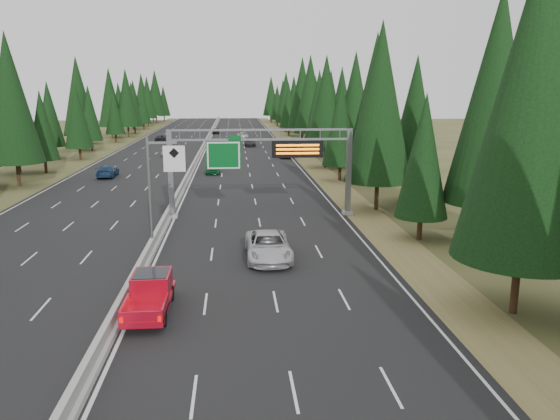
{
  "coord_description": "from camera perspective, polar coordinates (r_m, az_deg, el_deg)",
  "views": [
    {
      "loc": [
        5.9,
        -13.05,
        11.22
      ],
      "look_at": [
        8.71,
        20.0,
        3.9
      ],
      "focal_mm": 35.0,
      "sensor_mm": 36.0,
      "label": 1
    }
  ],
  "objects": [
    {
      "name": "car_onc_far",
      "position": [
        123.79,
        -12.22,
        7.36
      ],
      "size": [
        2.58,
        5.6,
        1.56
      ],
      "primitive_type": "imported",
      "rotation": [
        0.0,
        0.0,
        3.14
      ],
      "color": "black",
      "rests_on": "road"
    },
    {
      "name": "shoulder_right",
      "position": [
        94.48,
        2.42,
        5.63
      ],
      "size": [
        3.6,
        260.0,
        0.06
      ],
      "primitive_type": "cube",
      "color": "olive",
      "rests_on": "ground"
    },
    {
      "name": "sign_gantry",
      "position": [
        48.4,
        -1.25,
        5.38
      ],
      "size": [
        16.75,
        0.98,
        7.8
      ],
      "color": "slate",
      "rests_on": "road"
    },
    {
      "name": "silver_minivan",
      "position": [
        36.7,
        -1.24,
        -3.79
      ],
      "size": [
        3.03,
        6.41,
        1.77
      ],
      "primitive_type": "imported",
      "rotation": [
        0.0,
        0.0,
        0.02
      ],
      "color": "silver",
      "rests_on": "road"
    },
    {
      "name": "car_onc_white",
      "position": [
        96.89,
        -11.72,
        6.01
      ],
      "size": [
        1.81,
        4.22,
        1.42
      ],
      "primitive_type": "imported",
      "rotation": [
        0.0,
        0.0,
        3.11
      ],
      "color": "silver",
      "rests_on": "road"
    },
    {
      "name": "tree_row_left",
      "position": [
        78.7,
        -26.2,
        9.84
      ],
      "size": [
        11.81,
        243.44,
        18.65
      ],
      "color": "black",
      "rests_on": "ground"
    },
    {
      "name": "median_barrier",
      "position": [
        93.86,
        -8.47,
        5.7
      ],
      "size": [
        0.7,
        260.0,
        0.85
      ],
      "color": "gray",
      "rests_on": "road"
    },
    {
      "name": "car_ahead_far",
      "position": [
        143.83,
        -6.67,
        8.22
      ],
      "size": [
        2.08,
        4.5,
        1.49
      ],
      "primitive_type": "imported",
      "rotation": [
        0.0,
        0.0,
        -0.07
      ],
      "color": "black",
      "rests_on": "road"
    },
    {
      "name": "tree_row_right",
      "position": [
        75.54,
        7.56,
        10.95
      ],
      "size": [
        12.01,
        242.59,
        18.81
      ],
      "color": "black",
      "rests_on": "ground"
    },
    {
      "name": "red_pickup",
      "position": [
        29.19,
        -13.36,
        -8.2
      ],
      "size": [
        2.03,
        5.67,
        1.85
      ],
      "color": "black",
      "rests_on": "road"
    },
    {
      "name": "hov_sign_pole",
      "position": [
        38.94,
        -12.65,
        2.53
      ],
      "size": [
        2.8,
        0.5,
        8.0
      ],
      "color": "slate",
      "rests_on": "road"
    },
    {
      "name": "car_ahead_white",
      "position": [
        129.46,
        -3.91,
        7.79
      ],
      "size": [
        2.7,
        5.26,
        1.42
      ],
      "primitive_type": "imported",
      "rotation": [
        0.0,
        0.0,
        0.07
      ],
      "color": "silver",
      "rests_on": "road"
    },
    {
      "name": "car_onc_blue",
      "position": [
        74.82,
        -17.59,
        3.92
      ],
      "size": [
        2.4,
        5.57,
        1.6
      ],
      "primitive_type": "imported",
      "rotation": [
        0.0,
        0.0,
        3.17
      ],
      "color": "navy",
      "rests_on": "road"
    },
    {
      "name": "shoulder_left",
      "position": [
        96.67,
        -19.09,
        5.12
      ],
      "size": [
        3.6,
        260.0,
        0.06
      ],
      "primitive_type": "cube",
      "color": "#3E411E",
      "rests_on": "ground"
    },
    {
      "name": "road",
      "position": [
        93.91,
        -8.46,
        5.47
      ],
      "size": [
        32.0,
        260.0,
        0.08
      ],
      "primitive_type": "cube",
      "color": "black",
      "rests_on": "ground"
    },
    {
      "name": "car_ahead_dkgrey",
      "position": [
        111.22,
        -3.15,
        7.06
      ],
      "size": [
        2.17,
        5.15,
        1.48
      ],
      "primitive_type": "imported",
      "rotation": [
        0.0,
        0.0,
        0.02
      ],
      "color": "black",
      "rests_on": "road"
    },
    {
      "name": "car_ahead_dkred",
      "position": [
        91.91,
        0.55,
        5.99
      ],
      "size": [
        2.02,
        4.97,
        1.6
      ],
      "primitive_type": "imported",
      "rotation": [
        0.0,
        0.0,
        -0.07
      ],
      "color": "#4F170B",
      "rests_on": "road"
    },
    {
      "name": "car_ahead_green",
      "position": [
        75.2,
        -7.05,
        4.45
      ],
      "size": [
        2.07,
        4.8,
        1.61
      ],
      "primitive_type": "imported",
      "rotation": [
        0.0,
        0.0,
        0.04
      ],
      "color": "#155E2F",
      "rests_on": "road"
    }
  ]
}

